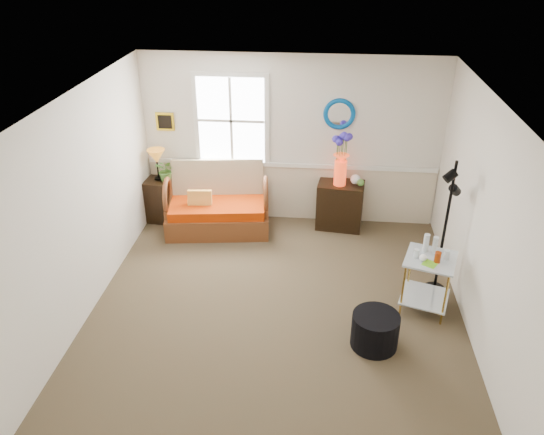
# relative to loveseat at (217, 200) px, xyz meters

# --- Properties ---
(floor) EXTENTS (4.50, 5.00, 0.01)m
(floor) POSITION_rel_loveseat_xyz_m (1.08, -2.00, -0.50)
(floor) COLOR brown
(floor) RESTS_ON ground
(ceiling) EXTENTS (4.50, 5.00, 0.01)m
(ceiling) POSITION_rel_loveseat_xyz_m (1.08, -2.00, 2.10)
(ceiling) COLOR white
(ceiling) RESTS_ON walls
(walls) EXTENTS (4.51, 5.01, 2.60)m
(walls) POSITION_rel_loveseat_xyz_m (1.08, -2.00, 0.80)
(walls) COLOR silver
(walls) RESTS_ON floor
(wainscot) EXTENTS (4.46, 0.02, 0.90)m
(wainscot) POSITION_rel_loveseat_xyz_m (1.08, 0.48, -0.05)
(wainscot) COLOR beige
(wainscot) RESTS_ON walls
(chair_rail) EXTENTS (4.46, 0.04, 0.06)m
(chair_rail) POSITION_rel_loveseat_xyz_m (1.08, 0.47, 0.42)
(chair_rail) COLOR white
(chair_rail) RESTS_ON walls
(window) EXTENTS (1.14, 0.06, 1.44)m
(window) POSITION_rel_loveseat_xyz_m (0.18, 0.47, 1.10)
(window) COLOR white
(window) RESTS_ON walls
(picture) EXTENTS (0.28, 0.03, 0.28)m
(picture) POSITION_rel_loveseat_xyz_m (-0.84, 0.48, 1.05)
(picture) COLOR gold
(picture) RESTS_ON walls
(mirror) EXTENTS (0.47, 0.07, 0.47)m
(mirror) POSITION_rel_loveseat_xyz_m (1.78, 0.48, 1.25)
(mirror) COLOR #046EC6
(mirror) RESTS_ON walls
(loveseat) EXTENTS (1.64, 1.06, 1.01)m
(loveseat) POSITION_rel_loveseat_xyz_m (0.00, 0.00, 0.00)
(loveseat) COLOR brown
(loveseat) RESTS_ON floor
(throw_pillow) EXTENTS (0.37, 0.13, 0.36)m
(throw_pillow) POSITION_rel_loveseat_xyz_m (-0.24, -0.11, 0.01)
(throw_pillow) COLOR orange
(throw_pillow) RESTS_ON loveseat
(lamp_stand) EXTENTS (0.42, 0.42, 0.69)m
(lamp_stand) POSITION_rel_loveseat_xyz_m (-0.97, 0.22, -0.16)
(lamp_stand) COLOR black
(lamp_stand) RESTS_ON floor
(table_lamp) EXTENTS (0.32, 0.32, 0.50)m
(table_lamp) POSITION_rel_loveseat_xyz_m (-0.96, 0.24, 0.43)
(table_lamp) COLOR orange
(table_lamp) RESTS_ON lamp_stand
(potted_plant) EXTENTS (0.42, 0.44, 0.27)m
(potted_plant) POSITION_rel_loveseat_xyz_m (-0.82, 0.21, 0.32)
(potted_plant) COLOR #4B8233
(potted_plant) RESTS_ON lamp_stand
(cabinet) EXTENTS (0.73, 0.52, 0.74)m
(cabinet) POSITION_rel_loveseat_xyz_m (1.87, 0.26, -0.13)
(cabinet) COLOR black
(cabinet) RESTS_ON floor
(flower_vase) EXTENTS (0.28, 0.28, 0.80)m
(flower_vase) POSITION_rel_loveseat_xyz_m (1.84, 0.22, 0.64)
(flower_vase) COLOR red
(flower_vase) RESTS_ON cabinet
(side_table) EXTENTS (0.71, 0.71, 0.72)m
(side_table) POSITION_rel_loveseat_xyz_m (2.88, -1.70, -0.14)
(side_table) COLOR gold
(side_table) RESTS_ON floor
(tabletop_items) EXTENTS (0.53, 0.53, 0.23)m
(tabletop_items) POSITION_rel_loveseat_xyz_m (2.88, -1.69, 0.33)
(tabletop_items) COLOR silver
(tabletop_items) RESTS_ON side_table
(floor_lamp) EXTENTS (0.34, 0.34, 1.80)m
(floor_lamp) POSITION_rel_loveseat_xyz_m (3.09, -1.30, 0.40)
(floor_lamp) COLOR black
(floor_lamp) RESTS_ON floor
(ottoman) EXTENTS (0.53, 0.53, 0.40)m
(ottoman) POSITION_rel_loveseat_xyz_m (2.23, -2.43, -0.30)
(ottoman) COLOR black
(ottoman) RESTS_ON floor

